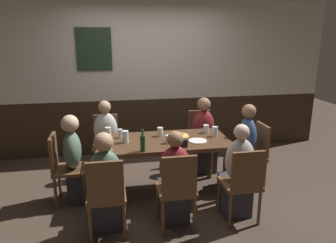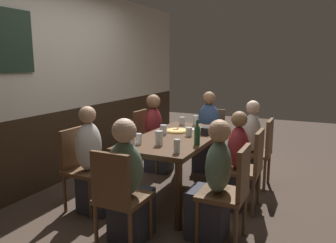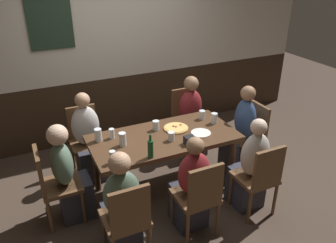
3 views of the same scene
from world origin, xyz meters
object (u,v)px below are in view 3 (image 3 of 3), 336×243
object	(u,v)px
chair_head_west	(53,182)
person_right_far	(192,121)
person_right_near	(250,171)
beer_glass_half	(171,137)
chair_left_far	(85,137)
person_head_east	(240,136)
pizza	(176,128)
beer_bottle_green	(151,148)
person_left_near	(122,209)
pint_glass_amber	(202,115)
chair_head_east	(251,133)
highball_clear	(113,158)
dining_table	(164,143)
chair_right_far	(186,116)
condiment_caddy	(189,140)
person_mid_near	(191,190)
person_left_far	(88,144)
chair_mid_near	(199,195)
person_head_west	(69,179)
beer_glass_tall	(214,119)
tumbler_water	(156,126)
chair_left_near	(127,218)
chair_right_near	(260,176)
pint_glass_stout	(112,134)
tumbler_short	(98,136)
plate_white_large	(201,133)

from	to	relation	value
chair_head_west	person_right_far	world-z (taller)	person_right_far
person_right_near	beer_glass_half	bearing A→B (deg)	142.46
chair_left_far	person_head_east	world-z (taller)	person_head_east
pizza	beer_bottle_green	size ratio (longest dim) A/B	1.12
person_left_near	pint_glass_amber	bearing A→B (deg)	32.62
chair_left_far	pint_glass_amber	bearing A→B (deg)	-24.50
chair_head_west	chair_left_far	bearing A→B (deg)	57.95
chair_left_far	chair_head_east	bearing A→B (deg)	-22.57
highball_clear	dining_table	bearing A→B (deg)	22.77
chair_right_far	person_head_east	bearing A→B (deg)	-66.75
condiment_caddy	chair_left_far	bearing A→B (deg)	129.71
person_right_near	person_mid_near	world-z (taller)	person_right_near
pizza	person_right_far	bearing A→B (deg)	46.73
person_right_far	person_left_far	world-z (taller)	person_left_far
chair_head_east	person_mid_near	world-z (taller)	person_mid_near
chair_right_far	person_right_far	world-z (taller)	person_right_far
chair_mid_near	pint_glass_amber	bearing A→B (deg)	58.95
person_left_near	highball_clear	distance (m)	0.50
person_right_far	person_head_west	bearing A→B (deg)	-160.04
chair_head_west	highball_clear	world-z (taller)	chair_head_west
beer_glass_tall	condiment_caddy	size ratio (longest dim) A/B	1.19
person_head_west	tumbler_water	bearing A→B (deg)	9.45
condiment_caddy	beer_glass_half	bearing A→B (deg)	133.52
chair_left_near	beer_glass_tall	size ratio (longest dim) A/B	6.73
chair_head_east	person_right_near	bearing A→B (deg)	-128.02
chair_right_near	highball_clear	world-z (taller)	chair_right_near
chair_right_far	pint_glass_stout	size ratio (longest dim) A/B	7.70
chair_left_near	condiment_caddy	distance (m)	1.10
dining_table	person_right_far	world-z (taller)	person_right_far
pint_glass_amber	beer_glass_half	size ratio (longest dim) A/B	1.09
person_head_west	chair_head_east	bearing A→B (deg)	0.00
pizza	beer_bottle_green	distance (m)	0.68
person_right_near	pizza	distance (m)	0.97
pizza	beer_glass_half	distance (m)	0.28
tumbler_short	condiment_caddy	distance (m)	1.00
chair_head_west	person_left_far	distance (m)	0.84
plate_white_large	chair_right_near	bearing A→B (deg)	-65.41
person_right_far	highball_clear	distance (m)	1.73
person_right_far	beer_glass_tall	distance (m)	0.70
highball_clear	chair_head_west	bearing A→B (deg)	153.36
plate_white_large	chair_left_far	bearing A→B (deg)	140.41
chair_mid_near	pint_glass_stout	bearing A→B (deg)	117.71
chair_head_east	condiment_caddy	bearing A→B (deg)	-165.52
chair_head_east	tumbler_water	bearing A→B (deg)	172.02
pint_glass_stout	condiment_caddy	bearing A→B (deg)	-33.78
beer_bottle_green	chair_right_far	bearing A→B (deg)	48.48
person_right_near	tumbler_water	bearing A→B (deg)	131.90
chair_right_far	beer_glass_tall	distance (m)	0.84
pizza	tumbler_short	world-z (taller)	tumbler_short
person_head_west	person_left_near	size ratio (longest dim) A/B	1.02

